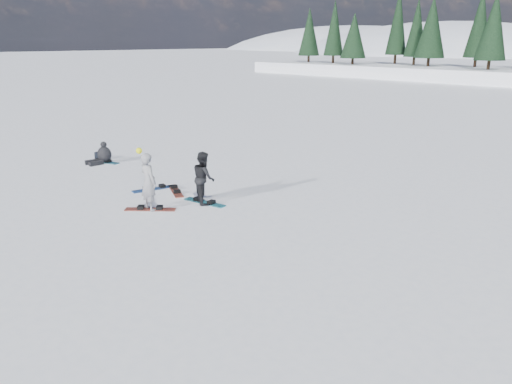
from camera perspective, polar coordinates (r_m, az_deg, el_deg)
ground at (r=15.59m, az=-7.43°, el=-1.24°), size 420.00×420.00×0.00m
snowboarder_woman at (r=14.91m, az=-12.20°, el=1.17°), size 0.66×0.46×1.87m
snowboarder_man at (r=15.31m, az=-6.00°, el=1.64°), size 0.98×0.90×1.62m
seated_rider at (r=21.36m, az=-17.06°, el=4.08°), size 0.70×1.08×0.88m
gear_bag at (r=22.12m, az=-17.32°, el=3.99°), size 0.49×0.37×0.30m
snowboard_woman at (r=15.16m, az=-11.99°, el=-1.96°), size 1.29×1.22×0.03m
snowboard_man at (r=15.54m, az=-5.91°, el=-1.19°), size 1.53×0.52×0.03m
snowboard_loose_a at (r=17.20m, az=-11.54°, el=0.36°), size 0.64×1.52×0.03m
snowboard_loose_b at (r=16.84m, az=-9.17°, el=0.13°), size 1.47×0.92×0.03m
snowboard_loose_c at (r=21.54m, az=-17.11°, el=3.30°), size 1.49×0.83×0.03m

